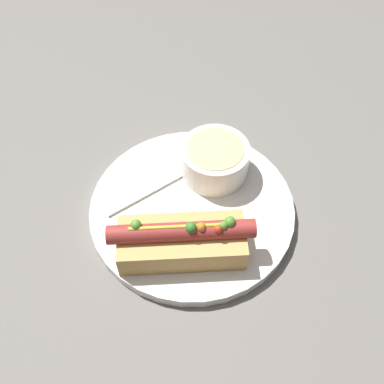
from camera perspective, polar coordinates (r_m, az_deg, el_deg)
ground_plane at (r=0.65m, az=0.00°, el=-2.57°), size 4.00×4.00×0.00m
dinner_plate at (r=0.64m, az=0.00°, el=-2.15°), size 0.29×0.29×0.02m
hot_dog at (r=0.57m, az=-1.27°, el=-6.12°), size 0.17×0.14×0.07m
soup_bowl at (r=0.65m, az=3.22°, el=4.06°), size 0.10×0.10×0.05m
spoon at (r=0.66m, az=-1.39°, el=2.26°), size 0.09×0.16×0.01m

